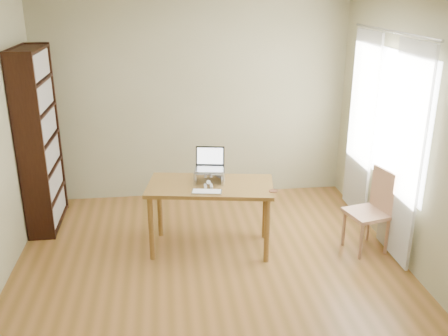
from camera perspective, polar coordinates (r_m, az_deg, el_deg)
room at (r=4.41m, az=-0.97°, el=1.44°), size 4.04×4.54×2.64m
bookshelf at (r=6.10m, az=-20.33°, el=3.00°), size 0.30×0.90×2.10m
curtains at (r=5.68m, az=17.48°, el=3.40°), size 0.03×1.90×2.25m
desk at (r=5.28m, az=-1.57°, el=-2.94°), size 1.40×0.87×0.75m
laptop_stand at (r=5.29m, az=-1.67°, el=-0.72°), size 0.32×0.25×0.13m
laptop at (r=5.30m, az=-1.74°, el=0.54°), size 0.34×0.30×0.22m
keyboard at (r=5.03m, az=-1.98°, el=-2.74°), size 0.32×0.18×0.02m
coaster at (r=5.09m, az=5.66°, el=-2.63°), size 0.09×0.09×0.01m
cat at (r=5.32m, az=-1.93°, el=-0.80°), size 0.24×0.48×0.15m
chair at (r=5.56m, az=16.75°, el=-4.44°), size 0.48×0.48×0.90m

